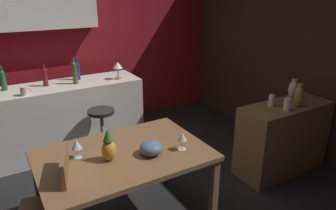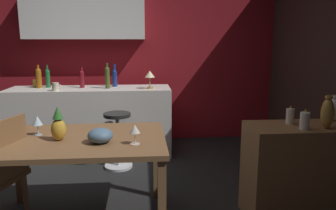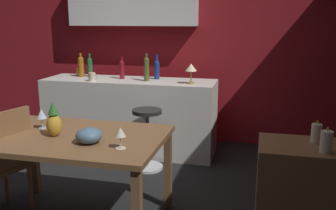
% 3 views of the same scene
% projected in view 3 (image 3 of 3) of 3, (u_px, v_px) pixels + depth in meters
% --- Properties ---
extents(ground_plane, '(9.00, 9.00, 0.00)m').
position_uv_depth(ground_plane, '(97.00, 204.00, 3.36)').
color(ground_plane, black).
extents(wall_kitchen_back, '(5.20, 0.33, 2.60)m').
position_uv_depth(wall_kitchen_back, '(153.00, 35.00, 5.02)').
color(wall_kitchen_back, maroon).
rests_on(wall_kitchen_back, ground_plane).
extents(dining_table, '(1.40, 0.94, 0.74)m').
position_uv_depth(dining_table, '(74.00, 145.00, 2.92)').
color(dining_table, brown).
rests_on(dining_table, ground_plane).
extents(kitchen_counter, '(2.10, 0.60, 0.90)m').
position_uv_depth(kitchen_counter, '(130.00, 116.00, 4.65)').
color(kitchen_counter, silver).
rests_on(kitchen_counter, ground_plane).
extents(chair_near_window, '(0.50, 0.50, 0.93)m').
position_uv_depth(chair_near_window, '(4.00, 160.00, 3.03)').
color(chair_near_window, brown).
rests_on(chair_near_window, ground_plane).
extents(bar_stool, '(0.34, 0.34, 0.67)m').
position_uv_depth(bar_stool, '(147.00, 138.00, 4.09)').
color(bar_stool, '#262323').
rests_on(bar_stool, ground_plane).
extents(wine_glass_left, '(0.08, 0.08, 0.16)m').
position_uv_depth(wine_glass_left, '(41.00, 114.00, 3.07)').
color(wine_glass_left, silver).
rests_on(wine_glass_left, dining_table).
extents(wine_glass_right, '(0.08, 0.08, 0.15)m').
position_uv_depth(wine_glass_right, '(120.00, 133.00, 2.59)').
color(wine_glass_right, silver).
rests_on(wine_glass_right, dining_table).
extents(pineapple_centerpiece, '(0.11, 0.11, 0.27)m').
position_uv_depth(pineapple_centerpiece, '(54.00, 121.00, 2.87)').
color(pineapple_centerpiece, gold).
rests_on(pineapple_centerpiece, dining_table).
extents(fruit_bowl, '(0.19, 0.19, 0.11)m').
position_uv_depth(fruit_bowl, '(89.00, 135.00, 2.72)').
color(fruit_bowl, slate).
rests_on(fruit_bowl, dining_table).
extents(wine_bottle_green, '(0.06, 0.06, 0.30)m').
position_uv_depth(wine_bottle_green, '(90.00, 66.00, 4.75)').
color(wine_bottle_green, '#1E592D').
rests_on(wine_bottle_green, kitchen_counter).
extents(wine_bottle_olive, '(0.06, 0.06, 0.33)m').
position_uv_depth(wine_bottle_olive, '(146.00, 68.00, 4.41)').
color(wine_bottle_olive, '#475623').
rests_on(wine_bottle_olive, kitchen_counter).
extents(wine_bottle_ruby, '(0.06, 0.06, 0.27)m').
position_uv_depth(wine_bottle_ruby, '(122.00, 69.00, 4.58)').
color(wine_bottle_ruby, maroon).
rests_on(wine_bottle_ruby, kitchen_counter).
extents(wine_bottle_cobalt, '(0.07, 0.07, 0.30)m').
position_uv_depth(wine_bottle_cobalt, '(157.00, 68.00, 4.56)').
color(wine_bottle_cobalt, navy).
rests_on(wine_bottle_cobalt, kitchen_counter).
extents(wine_bottle_amber, '(0.07, 0.07, 0.30)m').
position_uv_depth(wine_bottle_amber, '(81.00, 66.00, 4.74)').
color(wine_bottle_amber, '#8C5114').
rests_on(wine_bottle_amber, kitchen_counter).
extents(cup_mustard, '(0.12, 0.09, 0.09)m').
position_uv_depth(cup_mustard, '(80.00, 72.00, 4.86)').
color(cup_mustard, gold).
rests_on(cup_mustard, kitchen_counter).
extents(cup_cream, '(0.12, 0.08, 0.10)m').
position_uv_depth(cup_cream, '(92.00, 77.00, 4.42)').
color(cup_cream, beige).
rests_on(cup_cream, kitchen_counter).
extents(counter_lamp, '(0.13, 0.13, 0.23)m').
position_uv_depth(counter_lamp, '(191.00, 69.00, 4.21)').
color(counter_lamp, '#A58447').
rests_on(counter_lamp, kitchen_counter).
extents(pillar_candle_tall, '(0.07, 0.07, 0.16)m').
position_uv_depth(pillar_candle_tall, '(326.00, 142.00, 2.30)').
color(pillar_candle_tall, white).
rests_on(pillar_candle_tall, sideboard_cabinet).
extents(pillar_candle_short, '(0.07, 0.07, 0.15)m').
position_uv_depth(pillar_candle_short, '(316.00, 133.00, 2.48)').
color(pillar_candle_short, white).
rests_on(pillar_candle_short, sideboard_cabinet).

